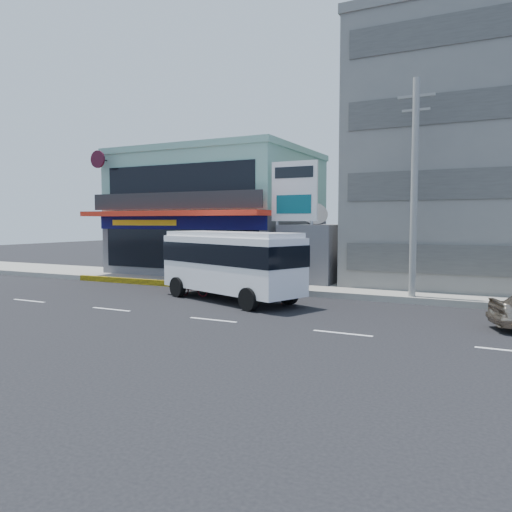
{
  "coord_description": "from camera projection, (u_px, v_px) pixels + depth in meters",
  "views": [
    {
      "loc": [
        9.7,
        -15.78,
        3.7
      ],
      "look_at": [
        0.13,
        3.34,
        2.2
      ],
      "focal_mm": 35.0,
      "sensor_mm": 36.0,
      "label": 1
    }
  ],
  "objects": [
    {
      "name": "ground",
      "position": [
        213.0,
        320.0,
        18.67
      ],
      "size": [
        120.0,
        120.0,
        0.0
      ],
      "primitive_type": "plane",
      "color": "black",
      "rests_on": "ground"
    },
    {
      "name": "sidewalk",
      "position": [
        398.0,
        292.0,
        24.9
      ],
      "size": [
        70.0,
        5.0,
        0.3
      ],
      "primitive_type": "cube",
      "color": "gray",
      "rests_on": "ground"
    },
    {
      "name": "shop_building",
      "position": [
        220.0,
        217.0,
        34.4
      ],
      "size": [
        12.4,
        11.7,
        8.0
      ],
      "color": "#4F5054",
      "rests_on": "ground"
    },
    {
      "name": "gap_structure",
      "position": [
        320.0,
        254.0,
        29.25
      ],
      "size": [
        3.0,
        6.0,
        3.5
      ],
      "primitive_type": "cube",
      "color": "#4F5054",
      "rests_on": "ground"
    },
    {
      "name": "satellite_dish",
      "position": [
        314.0,
        223.0,
        28.23
      ],
      "size": [
        1.5,
        1.5,
        0.15
      ],
      "primitive_type": "cylinder",
      "color": "slate",
      "rests_on": "gap_structure"
    },
    {
      "name": "billboard",
      "position": [
        294.0,
        198.0,
        26.76
      ],
      "size": [
        2.6,
        0.18,
        6.9
      ],
      "color": "gray",
      "rests_on": "ground"
    },
    {
      "name": "utility_pole_near",
      "position": [
        414.0,
        189.0,
        22.23
      ],
      "size": [
        1.6,
        0.3,
        10.0
      ],
      "color": "#999993",
      "rests_on": "ground"
    },
    {
      "name": "minibus",
      "position": [
        230.0,
        260.0,
        23.1
      ],
      "size": [
        8.01,
        5.01,
        3.2
      ],
      "color": "white",
      "rests_on": "ground"
    },
    {
      "name": "motorcycle_rider",
      "position": [
        193.0,
        282.0,
        24.57
      ],
      "size": [
        1.66,
        0.59,
        2.12
      ],
      "color": "#4E0B12",
      "rests_on": "ground"
    }
  ]
}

